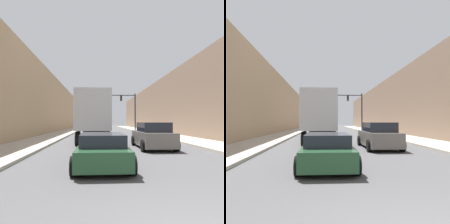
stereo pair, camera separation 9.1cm
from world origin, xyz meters
The scene contains 8 objects.
sidewalk_right centered at (6.56, 30.00, 0.07)m, with size 3.22×80.00×0.15m.
sidewalk_left centered at (-6.56, 30.00, 0.07)m, with size 3.22×80.00×0.15m.
building_right centered at (11.17, 30.00, 4.19)m, with size 6.00×80.00×8.38m.
building_left centered at (-11.17, 30.00, 4.37)m, with size 6.00×80.00×8.73m.
semi_truck centered at (-1.92, 18.11, 2.26)m, with size 2.54×12.42×3.98m.
sedan_car centered at (-1.43, 6.27, 0.62)m, with size 2.09×4.62×1.26m.
suv_car centered at (1.96, 11.59, 0.79)m, with size 2.16×4.67×1.67m.
traffic_signal_gantry centered at (3.06, 34.04, 4.49)m, with size 7.25×0.35×6.44m.
Camera 1 is at (-1.64, -2.39, 1.73)m, focal length 35.00 mm.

